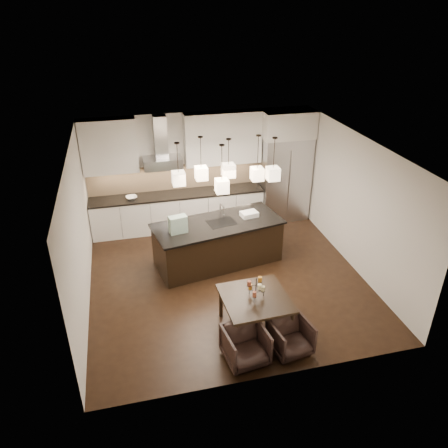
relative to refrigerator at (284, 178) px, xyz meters
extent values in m
cube|color=black|center=(-2.10, -2.38, -1.08)|extent=(5.50, 5.50, 0.02)
cube|color=white|center=(-2.10, -2.38, 1.73)|extent=(5.50, 5.50, 0.02)
cube|color=silver|center=(-2.10, 0.38, 0.32)|extent=(5.50, 0.02, 2.80)
cube|color=silver|center=(-2.10, -5.14, 0.32)|extent=(5.50, 0.02, 2.80)
cube|color=silver|center=(-4.86, -2.38, 0.32)|extent=(0.02, 5.50, 2.80)
cube|color=silver|center=(0.66, -2.38, 0.32)|extent=(0.02, 5.50, 2.80)
cube|color=#B7B7BA|center=(0.00, 0.00, 0.00)|extent=(1.20, 0.72, 2.15)
cube|color=silver|center=(0.00, 0.00, 1.40)|extent=(1.26, 0.72, 0.65)
cube|color=silver|center=(-2.73, 0.05, -0.64)|extent=(4.21, 0.62, 0.88)
cube|color=black|center=(-2.73, 0.05, -0.17)|extent=(4.21, 0.66, 0.04)
cube|color=tan|center=(-2.73, 0.35, 0.16)|extent=(4.21, 0.02, 0.63)
cube|color=silver|center=(-4.20, 0.19, 1.10)|extent=(1.25, 0.35, 1.25)
cube|color=silver|center=(-1.55, 0.19, 1.10)|extent=(1.85, 0.35, 1.25)
cube|color=#B7B7BA|center=(-3.03, 0.10, 0.65)|extent=(0.90, 0.52, 0.24)
cube|color=#B7B7BA|center=(-3.03, 0.21, 1.24)|extent=(0.30, 0.28, 0.96)
imported|color=silver|center=(-3.83, 0.00, -0.12)|extent=(0.30, 0.30, 0.06)
cube|color=black|center=(-2.13, -1.76, -0.61)|extent=(2.77, 1.51, 0.92)
cube|color=black|center=(-2.13, -1.76, -0.13)|extent=(2.87, 1.61, 0.04)
cube|color=#28603D|center=(-3.00, -1.97, 0.07)|extent=(0.39, 0.25, 0.36)
cube|color=silver|center=(-1.40, -1.62, -0.06)|extent=(0.40, 0.31, 0.10)
cylinder|color=beige|center=(-1.87, -4.01, -0.25)|extent=(0.07, 0.07, 0.09)
cylinder|color=#C47B21|center=(-2.06, -3.91, -0.25)|extent=(0.07, 0.07, 0.09)
cylinder|color=#9B4A31|center=(-2.05, -4.12, -0.25)|extent=(0.07, 0.07, 0.09)
cylinder|color=#C47B21|center=(-1.90, -3.93, -0.10)|extent=(0.07, 0.07, 0.09)
cylinder|color=#9B4A31|center=(-2.11, -4.00, -0.10)|extent=(0.07, 0.07, 0.09)
cylinder|color=beige|center=(-1.97, -4.13, -0.10)|extent=(0.07, 0.07, 0.09)
imported|color=black|center=(-2.36, -4.70, -0.77)|extent=(0.74, 0.75, 0.61)
imported|color=black|center=(-1.59, -4.67, -0.79)|extent=(0.72, 0.73, 0.58)
cube|color=beige|center=(-2.92, -1.88, 1.02)|extent=(0.24, 0.24, 0.26)
cube|color=beige|center=(-2.43, -1.60, 0.97)|extent=(0.24, 0.24, 0.26)
cube|color=beige|center=(-1.93, -1.87, 1.08)|extent=(0.24, 0.24, 0.26)
cube|color=beige|center=(-1.31, -1.77, 0.92)|extent=(0.24, 0.24, 0.26)
cube|color=beige|center=(-1.05, -1.99, 0.98)|extent=(0.24, 0.24, 0.26)
cube|color=beige|center=(-2.14, -2.19, 0.91)|extent=(0.24, 0.24, 0.26)
camera|label=1|loc=(-3.93, -9.67, 4.17)|focal=35.00mm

